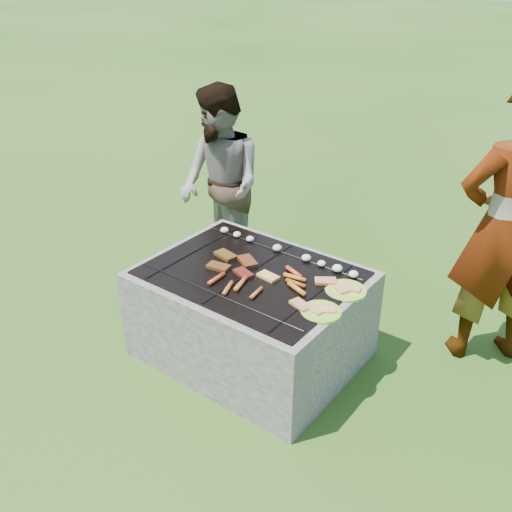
# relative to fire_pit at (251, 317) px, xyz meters

# --- Properties ---
(lawn) EXTENTS (60.00, 60.00, 0.00)m
(lawn) POSITION_rel_fire_pit_xyz_m (0.00, 0.00, -0.28)
(lawn) COLOR #224B12
(lawn) RESTS_ON ground
(fire_pit) EXTENTS (1.30, 1.00, 0.62)m
(fire_pit) POSITION_rel_fire_pit_xyz_m (0.00, 0.00, 0.00)
(fire_pit) COLOR #A59F93
(fire_pit) RESTS_ON ground
(mushrooms) EXTENTS (1.06, 0.06, 0.04)m
(mushrooms) POSITION_rel_fire_pit_xyz_m (0.07, 0.32, 0.35)
(mushrooms) COLOR #F0E8CB
(mushrooms) RESTS_ON fire_pit
(pork_slabs) EXTENTS (0.38, 0.29, 0.02)m
(pork_slabs) POSITION_rel_fire_pit_xyz_m (-0.14, 0.01, 0.34)
(pork_slabs) COLOR brown
(pork_slabs) RESTS_ON fire_pit
(sausages) EXTENTS (0.53, 0.48, 0.03)m
(sausages) POSITION_rel_fire_pit_xyz_m (0.16, -0.07, 0.34)
(sausages) COLOR #F04E27
(sausages) RESTS_ON fire_pit
(bread_on_grate) EXTENTS (0.45, 0.42, 0.02)m
(bread_on_grate) POSITION_rel_fire_pit_xyz_m (0.32, 0.02, 0.34)
(bread_on_grate) COLOR tan
(bread_on_grate) RESTS_ON fire_pit
(plate_far) EXTENTS (0.30, 0.30, 0.03)m
(plate_far) POSITION_rel_fire_pit_xyz_m (0.56, 0.16, 0.33)
(plate_far) COLOR #D5E436
(plate_far) RESTS_ON fire_pit
(plate_near) EXTENTS (0.23, 0.23, 0.03)m
(plate_near) POSITION_rel_fire_pit_xyz_m (0.56, -0.11, 0.33)
(plate_near) COLOR #D0D633
(plate_near) RESTS_ON fire_pit
(cook) EXTENTS (0.77, 0.75, 1.78)m
(cook) POSITION_rel_fire_pit_xyz_m (1.18, 0.92, 0.61)
(cook) COLOR gray
(cook) RESTS_ON ground
(bystander) EXTENTS (0.89, 0.80, 1.50)m
(bystander) POSITION_rel_fire_pit_xyz_m (-0.83, 0.70, 0.47)
(bystander) COLOR gray
(bystander) RESTS_ON ground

